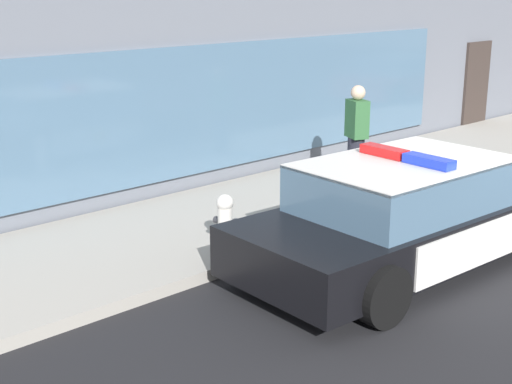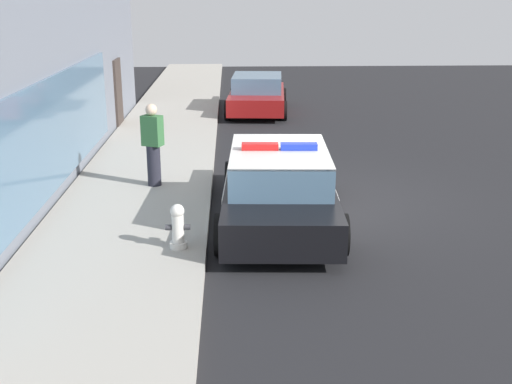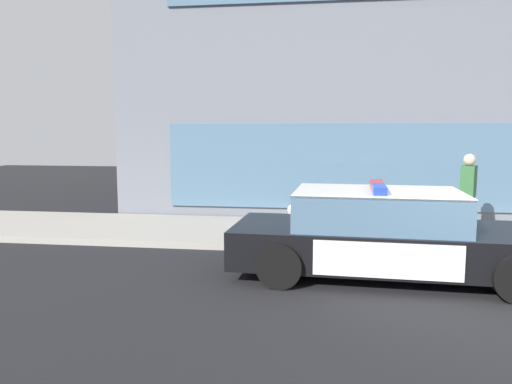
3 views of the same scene
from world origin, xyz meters
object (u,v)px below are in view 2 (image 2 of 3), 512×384
car_down_street (257,94)px  police_cruiser (279,186)px  pedestrian_on_sidewalk (153,145)px  fire_hydrant (178,227)px

car_down_street → police_cruiser: bearing=-176.2°
police_cruiser → pedestrian_on_sidewalk: (1.91, 2.46, 0.33)m
car_down_street → pedestrian_on_sidewalk: pedestrian_on_sidewalk is taller
fire_hydrant → pedestrian_on_sidewalk: 3.61m
police_cruiser → car_down_street: size_ratio=1.13×
police_cruiser → pedestrian_on_sidewalk: pedestrian_on_sidewalk is taller
pedestrian_on_sidewalk → fire_hydrant: bearing=36.8°
fire_hydrant → car_down_street: size_ratio=0.16×
police_cruiser → fire_hydrant: bearing=135.6°
police_cruiser → fire_hydrant: 2.33m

